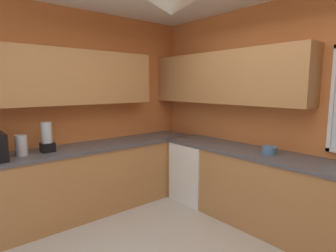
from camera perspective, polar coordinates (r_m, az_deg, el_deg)
The scene contains 7 objects.
room_shell at distance 2.83m, azimuth 3.95°, elevation 10.78°, with size 4.23×3.71×2.77m.
counter_run_left at distance 3.90m, azimuth -16.65°, elevation -10.56°, with size 0.65×3.32×0.90m.
counter_run_back at distance 3.49m, azimuth 22.43°, elevation -13.10°, with size 3.32×0.65×0.90m.
dishwasher at distance 4.18m, azimuth 6.12°, elevation -9.31°, with size 0.60×0.60×0.86m, color white.
kettle at distance 3.52m, azimuth -28.07°, elevation -3.60°, with size 0.13×0.13×0.24m, color #B7B7BC.
bowl at distance 3.43m, azimuth 20.25°, elevation -4.69°, with size 0.17×0.17×0.09m, color #4C7099.
blender_appliance at distance 3.60m, azimuth -23.73°, elevation -2.38°, with size 0.15×0.15×0.36m.
Camera 1 is at (1.67, -1.44, 1.68)m, focal length 29.47 mm.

